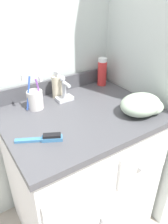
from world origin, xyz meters
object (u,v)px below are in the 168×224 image
soap_dispenser (57,86)px  hand_towel (143,105)px  hairbrush (46,138)px  toothbrush_cup (35,99)px  shaving_cream_can (102,72)px

soap_dispenser → hand_towel: bearing=-55.4°
hairbrush → hand_towel: 0.50m
soap_dispenser → toothbrush_cup: bearing=-160.3°
soap_dispenser → hairbrush: 0.40m
toothbrush_cup → hairbrush: bearing=-104.6°
soap_dispenser → hairbrush: (-0.22, -0.33, -0.06)m
toothbrush_cup → hand_towel: bearing=-38.5°
toothbrush_cup → shaving_cream_can: size_ratio=1.11×
shaving_cream_can → hairbrush: (-0.54, -0.34, -0.07)m
soap_dispenser → shaving_cream_can: 0.32m
toothbrush_cup → shaving_cream_can: 0.47m
shaving_cream_can → hand_towel: shaving_cream_can is taller
soap_dispenser → hand_towel: 0.47m
toothbrush_cup → hand_towel: toothbrush_cup is taller
toothbrush_cup → soap_dispenser: size_ratio=1.20×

